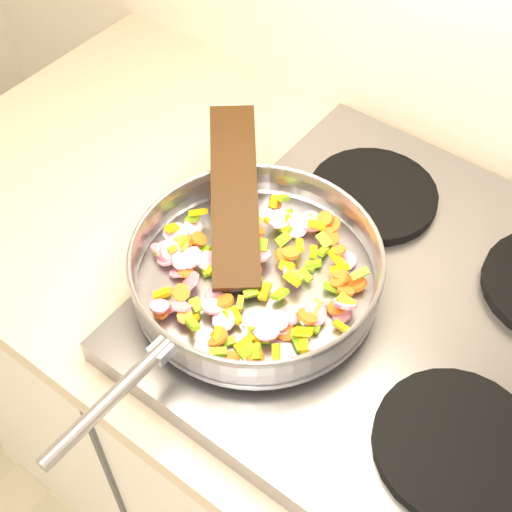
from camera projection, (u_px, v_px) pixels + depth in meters
The scene contains 7 objects.
cooktop at pixel (406, 315), 0.94m from camera, with size 0.60×0.60×0.04m, color #939399.
grate_fl at pixel (258, 320), 0.91m from camera, with size 0.19×0.19×0.02m, color black.
grate_fr at pixel (457, 445), 0.80m from camera, with size 0.19×0.19×0.02m, color black.
grate_bl at pixel (373, 195), 1.05m from camera, with size 0.19×0.19×0.02m, color black.
saute_pan at pixel (255, 267), 0.91m from camera, with size 0.37×0.53×0.06m.
vegetable_heap at pixel (254, 273), 0.92m from camera, with size 0.29×0.29×0.05m.
wooden_spatula at pixel (234, 194), 0.95m from camera, with size 0.28×0.06×0.01m, color black.
Camera 1 is at (-0.53, 1.11, 1.70)m, focal length 50.00 mm.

